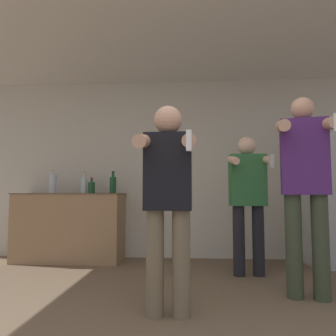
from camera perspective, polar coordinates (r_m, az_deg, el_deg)
wall_back at (r=4.74m, az=2.21°, el=-0.02°), size 7.00×0.06×2.55m
ceiling_slab at (r=3.67m, az=1.53°, el=22.70°), size 7.00×3.40×0.05m
refrigerator at (r=4.73m, az=26.76°, el=-5.03°), size 0.70×0.71×1.64m
counter at (r=4.71m, az=-16.70°, el=-9.78°), size 1.45×0.61×0.91m
bottle_amber_bourbon at (r=4.59m, az=-13.17°, el=-3.28°), size 0.09×0.09×0.22m
bottle_tall_gin at (r=4.52m, az=-9.56°, el=-2.74°), size 0.09×0.09×0.33m
bottle_dark_rum at (r=4.62m, az=-14.44°, el=-2.90°), size 0.09×0.09×0.30m
bottle_clear_vodka at (r=4.78m, az=-19.43°, el=-2.55°), size 0.09×0.09×0.33m
person_woman_foreground at (r=2.46m, az=-0.02°, el=-4.32°), size 0.44×0.45×1.57m
person_man_side at (r=3.10m, az=22.78°, el=-2.10°), size 0.54×0.56×1.76m
person_spectator_back at (r=3.78m, az=13.74°, el=-4.44°), size 0.47×0.43×1.55m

